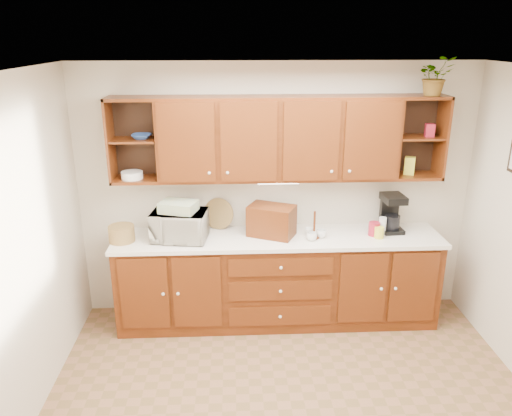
{
  "coord_description": "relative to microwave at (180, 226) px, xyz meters",
  "views": [
    {
      "loc": [
        -0.44,
        -3.11,
        2.83
      ],
      "look_at": [
        -0.24,
        1.15,
        1.34
      ],
      "focal_mm": 35.0,
      "sensor_mm": 36.0,
      "label": 1
    }
  ],
  "objects": [
    {
      "name": "ceiling",
      "position": [
        0.96,
        -1.41,
        1.52
      ],
      "size": [
        4.0,
        4.0,
        0.0
      ],
      "primitive_type": "plane",
      "rotation": [
        3.14,
        0.0,
        0.0
      ],
      "color": "white",
      "rests_on": "back_wall"
    },
    {
      "name": "back_wall",
      "position": [
        0.96,
        0.34,
        0.22
      ],
      "size": [
        4.0,
        0.0,
        4.0
      ],
      "primitive_type": "plane",
      "rotation": [
        1.57,
        0.0,
        0.0
      ],
      "color": "beige",
      "rests_on": "floor"
    },
    {
      "name": "left_wall",
      "position": [
        -1.04,
        -1.41,
        0.22
      ],
      "size": [
        0.0,
        3.5,
        3.5
      ],
      "primitive_type": "plane",
      "rotation": [
        1.57,
        0.0,
        1.57
      ],
      "color": "beige",
      "rests_on": "floor"
    },
    {
      "name": "base_cabinets",
      "position": [
        0.96,
        0.04,
        -0.63
      ],
      "size": [
        3.2,
        0.6,
        0.9
      ],
      "primitive_type": "cube",
      "color": "#3D1B07",
      "rests_on": "floor"
    },
    {
      "name": "countertop",
      "position": [
        0.96,
        0.03,
        -0.16
      ],
      "size": [
        3.24,
        0.64,
        0.04
      ],
      "primitive_type": "cube",
      "color": "white",
      "rests_on": "base_cabinets"
    },
    {
      "name": "upper_cabinets",
      "position": [
        0.97,
        0.18,
        0.81
      ],
      "size": [
        3.2,
        0.33,
        0.8
      ],
      "color": "#3D1B07",
      "rests_on": "back_wall"
    },
    {
      "name": "undercabinet_light",
      "position": [
        0.96,
        0.13,
        0.39
      ],
      "size": [
        0.4,
        0.05,
        0.02
      ],
      "primitive_type": "cube",
      "color": "white",
      "rests_on": "upper_cabinets"
    },
    {
      "name": "wicker_basket",
      "position": [
        -0.56,
        -0.02,
        -0.07
      ],
      "size": [
        0.25,
        0.25,
        0.16
      ],
      "primitive_type": "cylinder",
      "rotation": [
        0.0,
        0.0,
        0.0
      ],
      "color": "olive",
      "rests_on": "countertop"
    },
    {
      "name": "microwave",
      "position": [
        0.0,
        0.0,
        0.0
      ],
      "size": [
        0.56,
        0.42,
        0.29
      ],
      "primitive_type": "imported",
      "rotation": [
        0.0,
        0.0,
        -0.13
      ],
      "color": "beige",
      "rests_on": "countertop"
    },
    {
      "name": "towel_stack",
      "position": [
        0.0,
        0.0,
        0.19
      ],
      "size": [
        0.39,
        0.33,
        0.1
      ],
      "primitive_type": "cube",
      "rotation": [
        0.0,
        0.0,
        -0.31
      ],
      "color": "#EDE36F",
      "rests_on": "microwave"
    },
    {
      "name": "wine_bottle",
      "position": [
        0.94,
        0.18,
        -0.01
      ],
      "size": [
        0.08,
        0.08,
        0.27
      ],
      "primitive_type": "cylinder",
      "rotation": [
        0.0,
        0.0,
        -0.15
      ],
      "color": "black",
      "rests_on": "countertop"
    },
    {
      "name": "woven_tray",
      "position": [
        0.37,
        0.28,
        -0.14
      ],
      "size": [
        0.33,
        0.19,
        0.32
      ],
      "primitive_type": "cylinder",
      "rotation": [
        1.36,
        0.0,
        -0.37
      ],
      "color": "olive",
      "rests_on": "countertop"
    },
    {
      "name": "bread_box",
      "position": [
        0.9,
        0.06,
        0.01
      ],
      "size": [
        0.51,
        0.43,
        0.31
      ],
      "primitive_type": "cube",
      "rotation": [
        0.0,
        0.0,
        -0.44
      ],
      "color": "#3D1B07",
      "rests_on": "countertop"
    },
    {
      "name": "mug_tree",
      "position": [
        1.31,
        -0.02,
        -0.1
      ],
      "size": [
        0.22,
        0.23,
        0.28
      ],
      "rotation": [
        0.0,
        0.0,
        0.06
      ],
      "color": "#3D1B07",
      "rests_on": "countertop"
    },
    {
      "name": "canister_red",
      "position": [
        1.91,
        0.01,
        -0.08
      ],
      "size": [
        0.14,
        0.14,
        0.14
      ],
      "primitive_type": "cylinder",
      "rotation": [
        0.0,
        0.0,
        0.31
      ],
      "color": "maroon",
      "rests_on": "countertop"
    },
    {
      "name": "canister_white",
      "position": [
        2.01,
        0.05,
        -0.06
      ],
      "size": [
        0.09,
        0.09,
        0.17
      ],
      "primitive_type": "cylinder",
      "rotation": [
        0.0,
        0.0,
        -0.27
      ],
      "color": "white",
      "rests_on": "countertop"
    },
    {
      "name": "canister_yellow",
      "position": [
        1.95,
        -0.06,
        -0.09
      ],
      "size": [
        0.11,
        0.11,
        0.11
      ],
      "primitive_type": "cylinder",
      "rotation": [
        0.0,
        0.0,
        0.28
      ],
      "color": "yellow",
      "rests_on": "countertop"
    },
    {
      "name": "coffee_maker",
      "position": [
        2.12,
        0.15,
        0.04
      ],
      "size": [
        0.22,
        0.28,
        0.38
      ],
      "rotation": [
        0.0,
        0.0,
        0.07
      ],
      "color": "black",
      "rests_on": "countertop"
    },
    {
      "name": "bowl_stack",
      "position": [
        -0.33,
        0.17,
        0.84
      ],
      "size": [
        0.2,
        0.2,
        0.05
      ],
      "primitive_type": "imported",
      "rotation": [
        0.0,
        0.0,
        -0.08
      ],
      "color": "#284B94",
      "rests_on": "upper_cabinets"
    },
    {
      "name": "plate_stack",
      "position": [
        -0.44,
        0.15,
        0.47
      ],
      "size": [
        0.21,
        0.21,
        0.07
      ],
      "primitive_type": "cylinder",
      "rotation": [
        0.0,
        0.0,
        -0.03
      ],
      "color": "white",
      "rests_on": "upper_cabinets"
    },
    {
      "name": "pantry_box_yellow",
      "position": [
        2.26,
        0.17,
        0.52
      ],
      "size": [
        0.12,
        0.11,
        0.17
      ],
      "primitive_type": "cube",
      "rotation": [
        0.0,
        0.0,
        -0.39
      ],
      "color": "yellow",
      "rests_on": "upper_cabinets"
    },
    {
      "name": "pantry_box_red",
      "position": [
        2.41,
        0.14,
        0.88
      ],
      "size": [
        0.09,
        0.08,
        0.12
      ],
      "primitive_type": "cube",
      "rotation": [
        0.0,
        0.0,
        -0.13
      ],
      "color": "maroon",
      "rests_on": "upper_cabinets"
    },
    {
      "name": "potted_plant",
      "position": [
        2.39,
        0.11,
        1.38
      ],
      "size": [
        0.34,
        0.3,
        0.36
      ],
      "primitive_type": "imported",
      "rotation": [
        0.0,
        0.0,
        0.07
      ],
      "color": "#999999",
      "rests_on": "upper_cabinets"
    }
  ]
}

